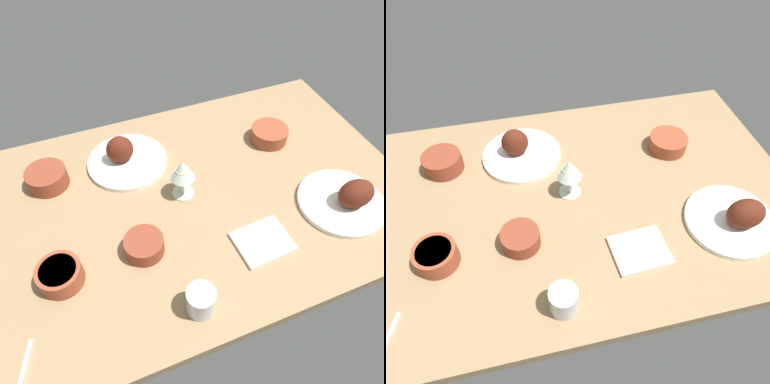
{
  "view_description": "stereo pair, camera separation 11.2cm",
  "coord_description": "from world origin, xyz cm",
  "views": [
    {
      "loc": [
        -26.66,
        -67.4,
        90.93
      ],
      "look_at": [
        0.0,
        0.0,
        6.0
      ],
      "focal_mm": 33.18,
      "sensor_mm": 36.0,
      "label": 1
    },
    {
      "loc": [
        -16.0,
        -70.69,
        90.93
      ],
      "look_at": [
        0.0,
        0.0,
        6.0
      ],
      "focal_mm": 33.18,
      "sensor_mm": 36.0,
      "label": 2
    }
  ],
  "objects": [
    {
      "name": "bowl_onions",
      "position": [
        -41.57,
        21.95,
        7.23
      ],
      "size": [
        12.88,
        12.88,
        5.95
      ],
      "color": "brown",
      "rests_on": "dining_table"
    },
    {
      "name": "bowl_sauce",
      "position": [
        -19.67,
        -13.75,
        6.85
      ],
      "size": [
        11.05,
        11.05,
        5.22
      ],
      "color": "brown",
      "rests_on": "dining_table"
    },
    {
      "name": "water_tumbler",
      "position": [
        -11.49,
        -34.91,
        8.16
      ],
      "size": [
        7.28,
        7.28,
        8.32
      ],
      "primitive_type": "cylinder",
      "color": "silver",
      "rests_on": "dining_table"
    },
    {
      "name": "folded_napkin",
      "position": [
        12.4,
        -23.67,
        4.6
      ],
      "size": [
        16.12,
        13.71,
        1.2
      ],
      "primitive_type": "cube",
      "rotation": [
        0.0,
        0.0,
        0.06
      ],
      "color": "white",
      "rests_on": "dining_table"
    },
    {
      "name": "bowl_pasta",
      "position": [
        36.04,
        14.91,
        6.82
      ],
      "size": [
        13.27,
        13.27,
        5.16
      ],
      "color": "brown",
      "rests_on": "dining_table"
    },
    {
      "name": "dining_table",
      "position": [
        0.0,
        0.0,
        2.0
      ],
      "size": [
        140.0,
        90.0,
        4.0
      ],
      "primitive_type": "cube",
      "color": "#937551",
      "rests_on": "ground"
    },
    {
      "name": "wine_glass",
      "position": [
        -2.22,
        2.18,
        13.93
      ],
      "size": [
        7.6,
        7.6,
        14.0
      ],
      "color": "silver",
      "rests_on": "dining_table"
    },
    {
      "name": "plate_center_main",
      "position": [
        43.03,
        -20.71,
        6.95
      ],
      "size": [
        26.78,
        26.78,
        10.43
      ],
      "color": "white",
      "rests_on": "dining_table"
    },
    {
      "name": "plate_near_viewer",
      "position": [
        -15.81,
        22.33,
        6.73
      ],
      "size": [
        27.04,
        27.04,
        10.99
      ],
      "color": "white",
      "rests_on": "dining_table"
    },
    {
      "name": "bowl_cream",
      "position": [
        -42.56,
        -14.55,
        7.2
      ],
      "size": [
        11.64,
        11.64,
        5.9
      ],
      "color": "brown",
      "rests_on": "dining_table"
    }
  ]
}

